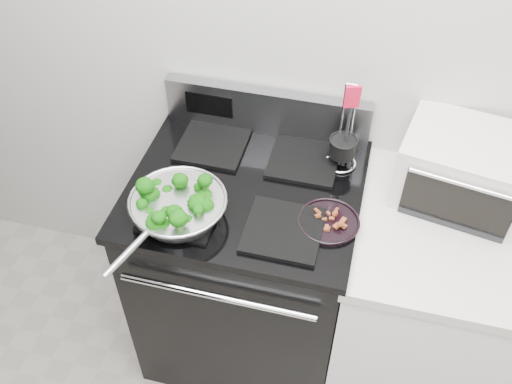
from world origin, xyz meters
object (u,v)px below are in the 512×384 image
(gas_range, at_px, (247,267))
(skillet, at_px, (178,206))
(bacon_plate, at_px, (329,219))
(utensil_holder, at_px, (342,151))
(toaster_oven, at_px, (467,169))

(gas_range, relative_size, skillet, 2.31)
(bacon_plate, xyz_separation_m, utensil_holder, (-0.00, 0.29, 0.04))
(gas_range, relative_size, utensil_holder, 3.32)
(skillet, height_order, utensil_holder, utensil_holder)
(utensil_holder, bearing_deg, gas_range, -167.01)
(gas_range, relative_size, toaster_oven, 2.40)
(skillet, xyz_separation_m, bacon_plate, (0.47, 0.09, -0.03))
(gas_range, xyz_separation_m, utensil_holder, (0.30, 0.18, 0.52))
(skillet, distance_m, bacon_plate, 0.48)
(gas_range, xyz_separation_m, skillet, (-0.17, -0.20, 0.51))
(utensil_holder, xyz_separation_m, toaster_oven, (0.41, -0.02, 0.03))
(bacon_plate, relative_size, toaster_oven, 0.43)
(bacon_plate, height_order, utensil_holder, utensil_holder)
(skillet, relative_size, bacon_plate, 2.44)
(gas_range, height_order, utensil_holder, utensil_holder)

